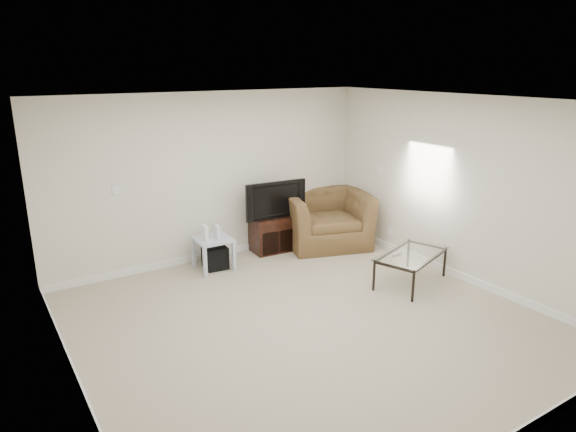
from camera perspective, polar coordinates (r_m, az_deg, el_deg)
floor at (r=6.06m, az=2.19°, el=-11.67°), size 5.00×5.00×0.00m
ceiling at (r=5.36m, az=2.49°, el=12.63°), size 5.00×5.00×0.00m
wall_back at (r=7.70m, az=-8.41°, el=4.24°), size 5.00×0.02×2.50m
wall_left at (r=4.69m, az=-23.66°, el=-5.02°), size 0.02×5.00×2.50m
wall_right at (r=7.27m, az=18.74°, el=2.80°), size 0.02×5.00×2.50m
plate_back at (r=7.24m, az=-18.49°, el=2.79°), size 0.12×0.02×0.12m
plate_right_switch at (r=8.32m, az=10.13°, el=5.07°), size 0.02×0.09×0.13m
plate_right_outlet at (r=8.35m, az=11.19°, el=-1.69°), size 0.02×0.08×0.12m
tv_stand at (r=8.17m, az=-1.73°, el=-1.91°), size 0.71×0.52×0.57m
dvd_player at (r=8.08m, az=-1.62°, el=-0.71°), size 0.40×0.29×0.05m
television at (r=7.98m, az=-1.67°, el=1.95°), size 0.95×0.25×0.58m
side_table at (r=7.51m, az=-8.27°, el=-4.15°), size 0.51×0.51×0.47m
subwoofer at (r=7.56m, az=-8.10°, el=-4.55°), size 0.35×0.35×0.32m
game_console at (r=7.33m, az=-9.17°, el=-1.84°), size 0.07×0.16×0.22m
game_case at (r=7.40m, az=-7.89°, el=-1.73°), size 0.06×0.14×0.19m
recliner at (r=8.37m, az=4.26°, el=0.65°), size 1.54×1.24×1.16m
coffee_table at (r=7.16m, az=13.46°, el=-5.65°), size 1.25×0.96×0.43m
remote at (r=6.98m, az=12.01°, el=-4.14°), size 0.18×0.10×0.02m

